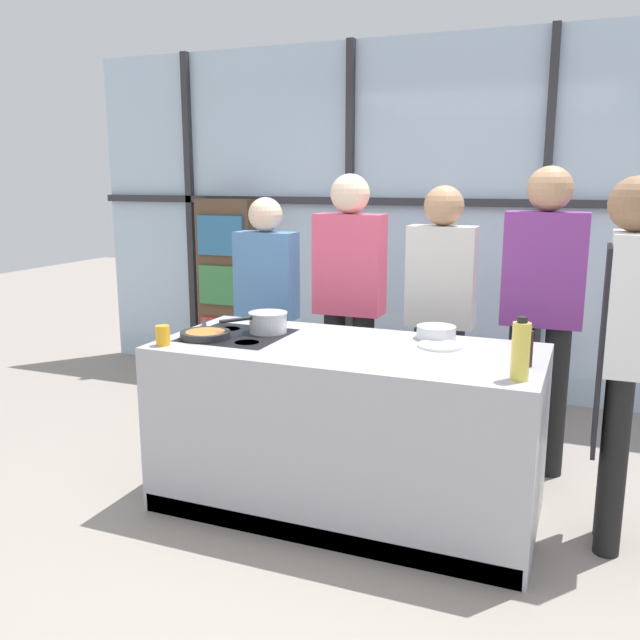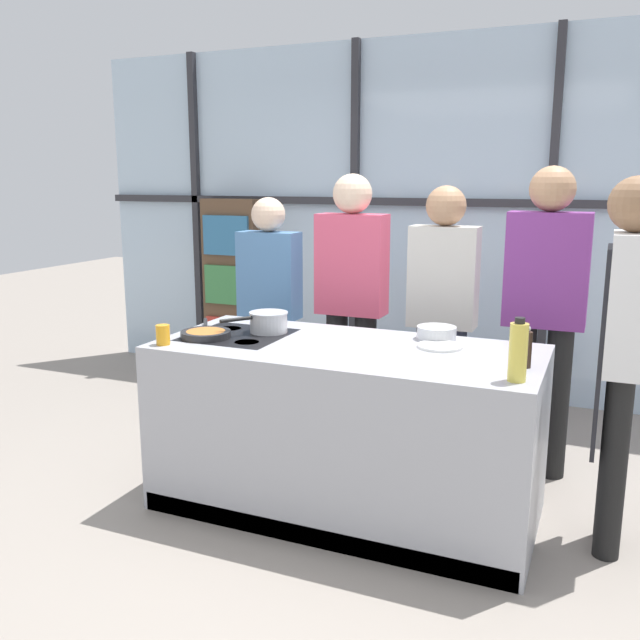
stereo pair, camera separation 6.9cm
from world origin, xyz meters
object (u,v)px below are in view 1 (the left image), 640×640
Objects in this scene: white_plate at (440,346)px; juice_glass_near at (163,336)px; spectator_far_right at (542,303)px; oil_bottle at (521,351)px; frying_pan at (205,334)px; spectator_far_left at (267,301)px; spectator_center_left at (349,294)px; saucepan at (268,322)px; spectator_center_right at (440,305)px; chef at (623,337)px; mixing_bowl at (436,332)px; pepper_grinder at (528,348)px.

white_plate is 1.41m from juice_glass_near.
spectator_far_right reaches higher than juice_glass_near.
oil_bottle is (-0.00, -1.13, -0.01)m from spectator_far_right.
frying_pan is at bearing 174.07° from oil_bottle.
spectator_far_right reaches higher than oil_bottle.
spectator_far_left is 0.59m from spectator_center_left.
spectator_far_left is at bearing 90.12° from juice_glass_near.
juice_glass_near is at bearing -127.87° from saucepan.
spectator_far_left reaches higher than white_plate.
spectator_center_right reaches higher than oil_bottle.
spectator_far_right is at bearing -180.00° from spectator_center_left.
frying_pan is at bearing 42.37° from spectator_center_right.
spectator_far_right is at bearing -180.00° from spectator_center_right.
white_plate is (0.15, -0.69, -0.08)m from spectator_center_right.
mixing_bowl is at bearing 76.26° from chef.
spectator_far_left is 2.09m from oil_bottle.
pepper_grinder reaches higher than juice_glass_near.
saucepan is at bearing 43.62° from frying_pan.
spectator_far_right is 8.61× the size of mixing_bowl.
mixing_bowl is at bearing 128.60° from oil_bottle.
spectator_far_left is 0.95× the size of spectator_center_right.
pepper_grinder reaches higher than white_plate.
chef is 6.36× the size of oil_bottle.
mixing_bowl reaches higher than frying_pan.
chef is at bearing 44.37° from oil_bottle.
spectator_center_right reaches higher than saucepan.
spectator_center_right is 0.94× the size of spectator_far_right.
white_plate is at bearing 20.68° from juice_glass_near.
saucepan is 0.92m from mixing_bowl.
white_plate is (1.21, 0.27, -0.01)m from frying_pan.
chef is 8.98× the size of pepper_grinder.
pepper_grinder is at bearing 87.52° from oil_bottle.
saucepan is (-0.80, -0.72, -0.02)m from spectator_center_right.
oil_bottle is at bearing -92.48° from pepper_grinder.
pepper_grinder reaches higher than saucepan.
oil_bottle reaches higher than mixing_bowl.
frying_pan is at bearing -177.91° from pepper_grinder.
white_plate is 0.19m from mixing_bowl.
mixing_bowl is (0.90, 0.20, -0.02)m from saucepan.
juice_glass_near is at bearing -151.94° from mixing_bowl.
chef is 0.43m from pepper_grinder.
spectator_center_left is 9.06× the size of pepper_grinder.
white_plate is (-0.84, 0.05, -0.13)m from chef.
oil_bottle is at bearing 89.87° from spectator_far_right.
juice_glass_near is at bearing -116.07° from frying_pan.
saucepan is (-1.79, 0.01, -0.07)m from chef.
spectator_center_left is at bearing 63.93° from juice_glass_near.
chef is 2.20m from juice_glass_near.
saucepan is at bearing 163.50° from oil_bottle.
spectator_far_right is 0.91m from pepper_grinder.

